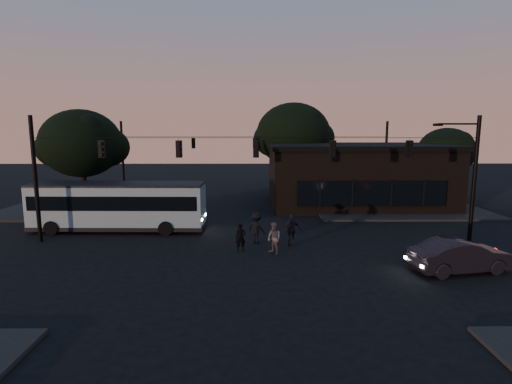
{
  "coord_description": "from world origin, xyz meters",
  "views": [
    {
      "loc": [
        -0.21,
        -19.42,
        6.66
      ],
      "look_at": [
        0.0,
        4.0,
        3.0
      ],
      "focal_mm": 28.0,
      "sensor_mm": 36.0,
      "label": 1
    }
  ],
  "objects_px": {
    "car": "(461,256)",
    "pedestrian_c": "(292,230)",
    "pedestrian_a": "(241,238)",
    "building": "(355,174)",
    "pedestrian_d": "(256,228)",
    "bus": "(119,204)",
    "pedestrian_b": "(274,238)"
  },
  "relations": [
    {
      "from": "building",
      "to": "pedestrian_b",
      "type": "distance_m",
      "value": 16.7
    },
    {
      "from": "building",
      "to": "bus",
      "type": "relative_size",
      "value": 1.35
    },
    {
      "from": "bus",
      "to": "pedestrian_d",
      "type": "bearing_deg",
      "value": -17.72
    },
    {
      "from": "bus",
      "to": "car",
      "type": "xyz_separation_m",
      "value": [
        18.7,
        -8.04,
        -1.0
      ]
    },
    {
      "from": "building",
      "to": "car",
      "type": "relative_size",
      "value": 3.21
    },
    {
      "from": "pedestrian_a",
      "to": "pedestrian_b",
      "type": "bearing_deg",
      "value": -20.32
    },
    {
      "from": "bus",
      "to": "pedestrian_d",
      "type": "xyz_separation_m",
      "value": [
        9.12,
        -3.11,
        -0.87
      ]
    },
    {
      "from": "building",
      "to": "car",
      "type": "distance_m",
      "value": 17.5
    },
    {
      "from": "building",
      "to": "pedestrian_a",
      "type": "height_order",
      "value": "building"
    },
    {
      "from": "car",
      "to": "pedestrian_c",
      "type": "relative_size",
      "value": 2.55
    },
    {
      "from": "car",
      "to": "pedestrian_c",
      "type": "bearing_deg",
      "value": 49.14
    },
    {
      "from": "pedestrian_a",
      "to": "pedestrian_b",
      "type": "xyz_separation_m",
      "value": [
        1.82,
        -0.41,
        0.08
      ]
    },
    {
      "from": "bus",
      "to": "pedestrian_a",
      "type": "relative_size",
      "value": 7.3
    },
    {
      "from": "building",
      "to": "bus",
      "type": "bearing_deg",
      "value": -152.69
    },
    {
      "from": "building",
      "to": "pedestrian_d",
      "type": "relative_size",
      "value": 8.36
    },
    {
      "from": "car",
      "to": "pedestrian_a",
      "type": "xyz_separation_m",
      "value": [
        -10.47,
        3.27,
        -0.01
      ]
    },
    {
      "from": "pedestrian_a",
      "to": "bus",
      "type": "bearing_deg",
      "value": 142.28
    },
    {
      "from": "car",
      "to": "pedestrian_a",
      "type": "relative_size",
      "value": 3.08
    },
    {
      "from": "pedestrian_a",
      "to": "pedestrian_d",
      "type": "relative_size",
      "value": 0.85
    },
    {
      "from": "building",
      "to": "pedestrian_c",
      "type": "height_order",
      "value": "building"
    },
    {
      "from": "pedestrian_b",
      "to": "pedestrian_c",
      "type": "xyz_separation_m",
      "value": [
        1.09,
        1.51,
        0.08
      ]
    },
    {
      "from": "bus",
      "to": "pedestrian_a",
      "type": "xyz_separation_m",
      "value": [
        8.23,
        -4.77,
        -1.01
      ]
    },
    {
      "from": "pedestrian_c",
      "to": "building",
      "type": "bearing_deg",
      "value": -132.4
    },
    {
      "from": "building",
      "to": "pedestrian_d",
      "type": "distance_m",
      "value": 15.45
    },
    {
      "from": "pedestrian_b",
      "to": "pedestrian_d",
      "type": "bearing_deg",
      "value": 166.82
    },
    {
      "from": "pedestrian_a",
      "to": "pedestrian_d",
      "type": "height_order",
      "value": "pedestrian_d"
    },
    {
      "from": "pedestrian_a",
      "to": "pedestrian_c",
      "type": "xyz_separation_m",
      "value": [
        2.91,
        1.1,
        0.16
      ]
    },
    {
      "from": "pedestrian_d",
      "to": "bus",
      "type": "bearing_deg",
      "value": 17.52
    },
    {
      "from": "bus",
      "to": "pedestrian_d",
      "type": "height_order",
      "value": "bus"
    },
    {
      "from": "car",
      "to": "bus",
      "type": "bearing_deg",
      "value": 55.93
    },
    {
      "from": "car",
      "to": "building",
      "type": "bearing_deg",
      "value": -8.81
    },
    {
      "from": "pedestrian_a",
      "to": "pedestrian_d",
      "type": "distance_m",
      "value": 1.89
    }
  ]
}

